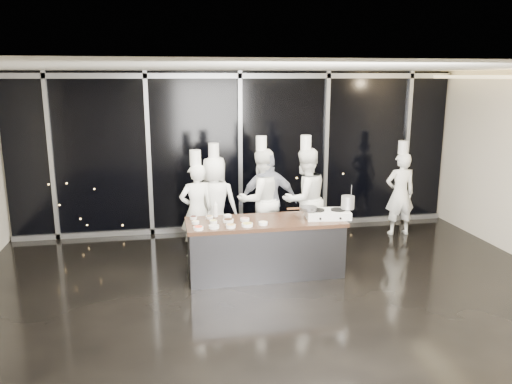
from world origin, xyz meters
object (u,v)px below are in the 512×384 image
demo_counter (265,247)px  chef_center (261,199)px  stove (327,214)px  chef_right (305,199)px  guest (269,201)px  stock_pot (348,202)px  chef_far_left (197,210)px  chef_side (400,193)px  chef_left (215,202)px  frying_pan (308,208)px

demo_counter → chef_center: size_ratio=1.19×
stove → chef_right: (-0.04, 1.15, -0.03)m
demo_counter → guest: bearing=75.5°
stove → stock_pot: bearing=2.3°
demo_counter → chef_far_left: chef_far_left is taller
stove → chef_side: size_ratio=0.39×
chef_center → chef_side: 2.88m
stock_pot → chef_left: 2.46m
stove → guest: 1.42m
chef_center → stock_pot: bearing=117.1°
frying_pan → stock_pot: size_ratio=2.42×
demo_counter → stock_pot: (1.32, -0.07, 0.69)m
stove → frying_pan: frying_pan is taller
frying_pan → chef_left: (-1.33, 1.41, -0.19)m
chef_right → chef_side: (2.09, 0.46, -0.09)m
guest → chef_side: (2.74, 0.38, -0.05)m
chef_center → chef_side: bearing=172.6°
stock_pot → guest: (-1.01, 1.26, -0.25)m
chef_far_left → chef_side: chef_far_left is taller
chef_left → chef_right: chef_right is taller
frying_pan → chef_left: 1.94m
stove → frying_pan: bearing=-178.0°
stove → frying_pan: size_ratio=1.45×
demo_counter → chef_side: (3.04, 1.57, 0.39)m
stock_pot → guest: guest is taller
chef_center → guest: bearing=144.6°
chef_right → chef_side: chef_right is taller
chef_side → guest: bearing=9.3°
chef_side → demo_counter: bearing=28.7°
demo_counter → chef_right: 1.54m
demo_counter → chef_far_left: bearing=134.0°
chef_left → chef_side: size_ratio=1.04×
chef_center → guest: (0.13, -0.05, -0.03)m
chef_far_left → chef_left: size_ratio=0.97×
demo_counter → chef_side: size_ratio=1.31×
guest → chef_right: bearing=176.0°
demo_counter → chef_right: size_ratio=1.18×
chef_side → chef_far_left: bearing=9.0°
chef_left → guest: chef_left is taller
demo_counter → chef_right: bearing=49.2°
frying_pan → stock_pot: bearing=2.1°
chef_left → demo_counter: bearing=138.6°
frying_pan → chef_center: chef_center is taller
stove → chef_left: bearing=145.6°
stock_pot → chef_side: bearing=43.6°
stock_pot → chef_left: size_ratio=0.11×
demo_counter → guest: (0.31, 1.19, 0.44)m
frying_pan → guest: bearing=113.6°
chef_center → chef_right: 0.79m
frying_pan → guest: (-0.37, 1.21, -0.17)m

